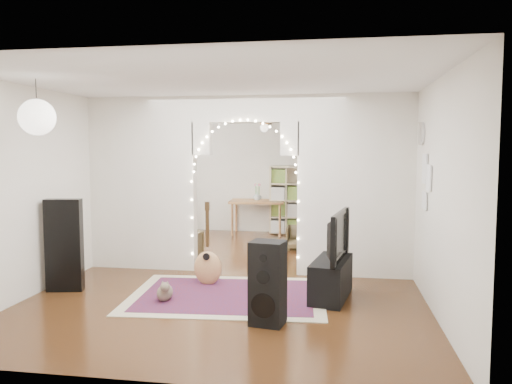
# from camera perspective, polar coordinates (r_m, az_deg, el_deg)

# --- Properties ---
(floor) EXTENTS (7.50, 7.50, 0.00)m
(floor) POSITION_cam_1_polar(r_m,az_deg,el_deg) (7.85, -1.18, -9.05)
(floor) COLOR black
(floor) RESTS_ON ground
(ceiling) EXTENTS (5.00, 7.50, 0.02)m
(ceiling) POSITION_cam_1_polar(r_m,az_deg,el_deg) (7.66, -1.21, 10.95)
(ceiling) COLOR white
(ceiling) RESTS_ON wall_back
(wall_back) EXTENTS (5.00, 0.02, 2.70)m
(wall_back) POSITION_cam_1_polar(r_m,az_deg,el_deg) (11.34, 2.22, 2.19)
(wall_back) COLOR silver
(wall_back) RESTS_ON floor
(wall_front) EXTENTS (5.00, 0.02, 2.70)m
(wall_front) POSITION_cam_1_polar(r_m,az_deg,el_deg) (4.02, -10.87, -3.04)
(wall_front) COLOR silver
(wall_front) RESTS_ON floor
(wall_left) EXTENTS (0.02, 7.50, 2.70)m
(wall_left) POSITION_cam_1_polar(r_m,az_deg,el_deg) (8.45, -18.11, 0.98)
(wall_left) COLOR silver
(wall_left) RESTS_ON floor
(wall_right) EXTENTS (0.02, 7.50, 2.70)m
(wall_right) POSITION_cam_1_polar(r_m,az_deg,el_deg) (7.60, 17.70, 0.57)
(wall_right) COLOR silver
(wall_right) RESTS_ON floor
(divider_wall) EXTENTS (5.00, 0.20, 2.70)m
(divider_wall) POSITION_cam_1_polar(r_m,az_deg,el_deg) (7.63, -1.20, 1.39)
(divider_wall) COLOR silver
(divider_wall) RESTS_ON floor
(fairy_lights) EXTENTS (1.64, 0.04, 1.60)m
(fairy_lights) POSITION_cam_1_polar(r_m,az_deg,el_deg) (7.50, -1.38, 2.28)
(fairy_lights) COLOR #FFEABF
(fairy_lights) RESTS_ON divider_wall
(window) EXTENTS (0.04, 1.20, 1.40)m
(window) POSITION_cam_1_polar(r_m,az_deg,el_deg) (10.06, -13.29, 2.56)
(window) COLOR white
(window) RESTS_ON wall_left
(wall_clock) EXTENTS (0.03, 0.31, 0.31)m
(wall_clock) POSITION_cam_1_polar(r_m,az_deg,el_deg) (6.98, 18.42, 6.34)
(wall_clock) COLOR white
(wall_clock) RESTS_ON wall_right
(picture_frames) EXTENTS (0.02, 0.50, 0.70)m
(picture_frames) POSITION_cam_1_polar(r_m,az_deg,el_deg) (6.60, 18.83, 1.20)
(picture_frames) COLOR white
(picture_frames) RESTS_ON wall_right
(paper_lantern) EXTENTS (0.40, 0.40, 0.40)m
(paper_lantern) POSITION_cam_1_polar(r_m,az_deg,el_deg) (6.06, -23.74, 7.83)
(paper_lantern) COLOR white
(paper_lantern) RESTS_ON ceiling
(ceiling_fan) EXTENTS (1.10, 1.10, 0.30)m
(ceiling_fan) POSITION_cam_1_polar(r_m,az_deg,el_deg) (9.60, 0.96, 7.95)
(ceiling_fan) COLOR #C08040
(ceiling_fan) RESTS_ON ceiling
(area_rug) EXTENTS (2.63, 2.05, 0.02)m
(area_rug) POSITION_cam_1_polar(r_m,az_deg,el_deg) (6.62, -3.32, -11.68)
(area_rug) COLOR maroon
(area_rug) RESTS_ON floor
(guitar_case) EXTENTS (0.49, 0.24, 1.24)m
(guitar_case) POSITION_cam_1_polar(r_m,az_deg,el_deg) (7.15, -21.07, -5.70)
(guitar_case) COLOR black
(guitar_case) RESTS_ON floor
(acoustic_guitar) EXTENTS (0.40, 0.16, 0.99)m
(acoustic_guitar) POSITION_cam_1_polar(r_m,az_deg,el_deg) (7.03, -5.56, -7.12)
(acoustic_guitar) COLOR #B57948
(acoustic_guitar) RESTS_ON floor
(tabby_cat) EXTENTS (0.28, 0.43, 0.29)m
(tabby_cat) POSITION_cam_1_polar(r_m,az_deg,el_deg) (6.45, -10.37, -11.17)
(tabby_cat) COLOR brown
(tabby_cat) RESTS_ON floor
(floor_speaker) EXTENTS (0.40, 0.37, 0.91)m
(floor_speaker) POSITION_cam_1_polar(r_m,az_deg,el_deg) (5.47, 1.34, -10.38)
(floor_speaker) COLOR black
(floor_speaker) RESTS_ON floor
(media_console) EXTENTS (0.56, 1.05, 0.50)m
(media_console) POSITION_cam_1_polar(r_m,az_deg,el_deg) (6.52, 8.57, -9.78)
(media_console) COLOR black
(media_console) RESTS_ON floor
(tv) EXTENTS (0.32, 1.08, 0.62)m
(tv) POSITION_cam_1_polar(r_m,az_deg,el_deg) (6.40, 8.64, -4.93)
(tv) COLOR black
(tv) RESTS_ON media_console
(bookcase) EXTENTS (1.52, 0.69, 1.52)m
(bookcase) POSITION_cam_1_polar(r_m,az_deg,el_deg) (11.07, 5.43, -0.96)
(bookcase) COLOR beige
(bookcase) RESTS_ON floor
(dining_table) EXTENTS (1.25, 0.88, 0.76)m
(dining_table) POSITION_cam_1_polar(r_m,az_deg,el_deg) (11.11, 0.14, -1.32)
(dining_table) COLOR brown
(dining_table) RESTS_ON floor
(flower_vase) EXTENTS (0.19, 0.19, 0.19)m
(flower_vase) POSITION_cam_1_polar(r_m,az_deg,el_deg) (11.10, 0.14, -0.45)
(flower_vase) COLOR white
(flower_vase) RESTS_ON dining_table
(dining_chair_left) EXTENTS (0.61, 0.62, 0.50)m
(dining_chair_left) POSITION_cam_1_polar(r_m,az_deg,el_deg) (8.61, -8.31, -6.13)
(dining_chair_left) COLOR brown
(dining_chair_left) RESTS_ON floor
(dining_chair_right) EXTENTS (0.47, 0.49, 0.44)m
(dining_chair_right) POSITION_cam_1_polar(r_m,az_deg,el_deg) (9.51, 4.97, -5.22)
(dining_chair_right) COLOR brown
(dining_chair_right) RESTS_ON floor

